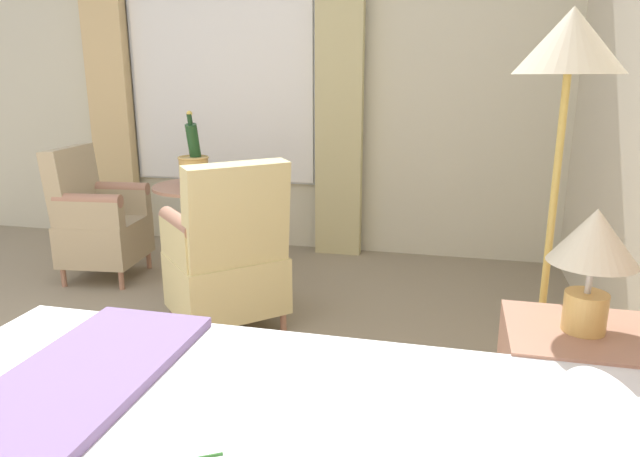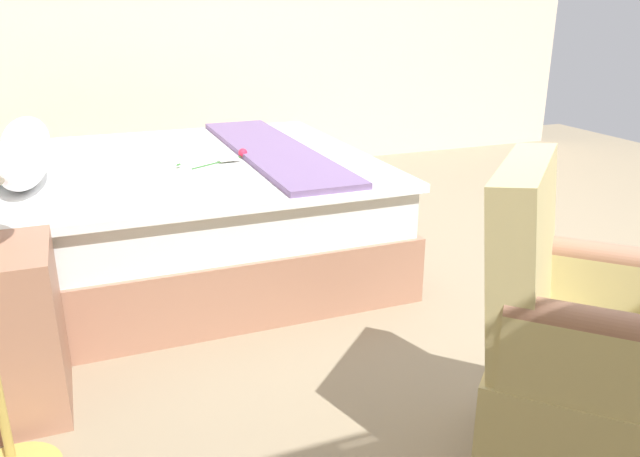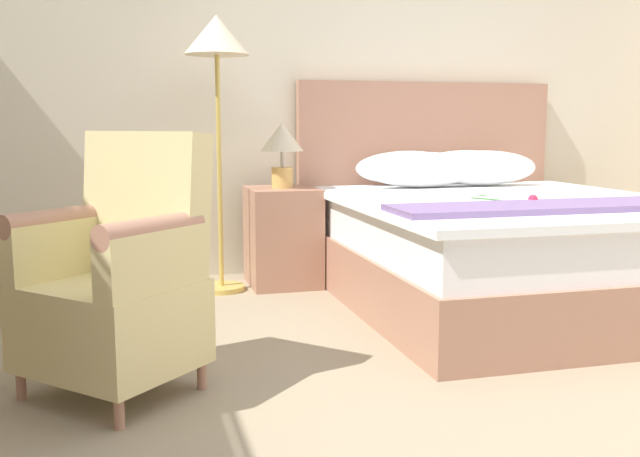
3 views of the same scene
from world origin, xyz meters
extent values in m
cube|color=beige|center=(-2.96, 0.00, 1.40)|extent=(0.12, 5.49, 2.80)
cube|color=white|center=(-2.88, 0.00, 1.49)|extent=(0.02, 1.60, 1.90)
cube|color=white|center=(-2.85, 0.00, 1.49)|extent=(0.02, 1.52, 1.86)
cube|color=#CABE84|center=(-2.80, 0.98, 1.32)|extent=(0.10, 0.36, 2.64)
cube|color=#D8B77B|center=(-2.80, -0.98, 1.32)|extent=(0.10, 0.36, 2.64)
cube|color=#A6735B|center=(-0.26, 2.29, 0.31)|extent=(0.42, 0.47, 0.61)
sphere|color=olive|center=(-0.03, 2.29, 0.44)|extent=(0.02, 0.02, 0.02)
cylinder|color=tan|center=(-0.26, 2.29, 0.67)|extent=(0.13, 0.13, 0.13)
cylinder|color=#B7B2A8|center=(-0.26, 2.29, 0.79)|extent=(0.02, 0.02, 0.10)
cone|color=beige|center=(-0.26, 2.29, 0.92)|extent=(0.27, 0.27, 0.17)
cylinder|color=gold|center=(-0.65, 2.23, 0.01)|extent=(0.28, 0.28, 0.03)
cylinder|color=gold|center=(-0.65, 2.23, 0.72)|extent=(0.03, 0.03, 1.37)
cone|color=beige|center=(-0.65, 2.23, 1.51)|extent=(0.38, 0.38, 0.23)
cylinder|color=#A6735B|center=(-1.95, 0.22, 0.01)|extent=(0.39, 0.39, 0.03)
cylinder|color=#A6735B|center=(-1.95, 0.22, 0.33)|extent=(0.07, 0.07, 0.66)
cylinder|color=#A6735B|center=(-1.95, 0.22, 0.67)|extent=(0.68, 0.68, 0.02)
cylinder|color=tan|center=(-1.87, 0.19, 0.78)|extent=(0.19, 0.19, 0.20)
torus|color=tan|center=(-1.87, 0.19, 0.88)|extent=(0.20, 0.20, 0.02)
cylinder|color=white|center=(-1.87, 0.19, 0.86)|extent=(0.17, 0.17, 0.03)
cylinder|color=#1E4723|center=(-1.90, 0.19, 0.94)|extent=(0.15, 0.08, 0.32)
cylinder|color=#193D1E|center=(-1.85, 0.19, 1.13)|extent=(0.05, 0.03, 0.08)
sphere|color=gold|center=(-1.85, 0.19, 1.16)|extent=(0.04, 0.04, 0.04)
cylinder|color=white|center=(-2.00, 0.39, 0.68)|extent=(0.08, 0.08, 0.01)
cylinder|color=white|center=(-2.00, 0.39, 0.72)|extent=(0.01, 0.01, 0.07)
cone|color=white|center=(-2.00, 0.39, 0.79)|extent=(0.07, 0.07, 0.07)
cylinder|color=white|center=(-2.04, 0.06, 0.68)|extent=(0.07, 0.07, 0.01)
cylinder|color=white|center=(-2.04, 0.06, 0.72)|extent=(0.01, 0.01, 0.07)
cone|color=white|center=(-2.04, 0.06, 0.78)|extent=(0.07, 0.07, 0.06)
cylinder|color=white|center=(-2.12, 0.32, 0.69)|extent=(0.17, 0.17, 0.01)
sphere|color=maroon|center=(-2.09, 0.35, 0.70)|extent=(0.02, 0.02, 0.02)
sphere|color=maroon|center=(-2.08, 0.32, 0.70)|extent=(0.03, 0.03, 0.03)
sphere|color=maroon|center=(-2.13, 0.32, 0.70)|extent=(0.02, 0.02, 0.02)
cylinder|color=#A6735B|center=(-1.58, 0.68, 0.05)|extent=(0.04, 0.04, 0.11)
cylinder|color=#A6735B|center=(-1.23, 0.32, 0.05)|extent=(0.04, 0.04, 0.11)
cylinder|color=#A6735B|center=(-1.28, 0.98, 0.05)|extent=(0.04, 0.04, 0.11)
cylinder|color=#A6735B|center=(-0.93, 0.62, 0.05)|extent=(0.04, 0.04, 0.11)
cube|color=#D5C485|center=(-1.26, 0.65, 0.27)|extent=(0.76, 0.76, 0.32)
cube|color=#D5C485|center=(-1.12, 0.79, 0.70)|extent=(0.51, 0.51, 0.55)
cube|color=#D5C485|center=(-1.44, 0.81, 0.54)|extent=(0.39, 0.38, 0.22)
cylinder|color=#A6735B|center=(-1.44, 0.81, 0.64)|extent=(0.39, 0.38, 0.09)
cube|color=#D5C485|center=(-1.11, 0.46, 0.54)|extent=(0.39, 0.38, 0.22)
cylinder|color=#A6735B|center=(-1.11, 0.46, 0.64)|extent=(0.39, 0.38, 0.09)
cylinder|color=#A6735B|center=(-1.64, -0.27, 0.07)|extent=(0.04, 0.04, 0.13)
cylinder|color=#A6735B|center=(-2.09, -0.32, 0.07)|extent=(0.04, 0.04, 0.13)
cylinder|color=#A6735B|center=(-1.60, -0.69, 0.07)|extent=(0.04, 0.04, 0.13)
cylinder|color=#A6735B|center=(-2.04, -0.73, 0.07)|extent=(0.04, 0.04, 0.13)
cube|color=tan|center=(-1.84, -0.50, 0.28)|extent=(0.57, 0.55, 0.29)
cube|color=tan|center=(-1.82, -0.70, 0.67)|extent=(0.51, 0.21, 0.51)
cube|color=tan|center=(-1.63, -0.46, 0.51)|extent=(0.14, 0.46, 0.19)
cylinder|color=#A6735B|center=(-1.63, -0.46, 0.61)|extent=(0.14, 0.46, 0.09)
cube|color=tan|center=(-2.06, -0.51, 0.51)|extent=(0.14, 0.46, 0.19)
cylinder|color=#A6735B|center=(-2.06, -0.51, 0.61)|extent=(0.14, 0.46, 0.09)
camera|label=1|loc=(1.56, 1.87, 1.40)|focal=32.00mm
camera|label=2|loc=(-2.43, 1.93, 1.37)|focal=35.00mm
camera|label=3|loc=(-1.18, -2.01, 1.00)|focal=40.00mm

